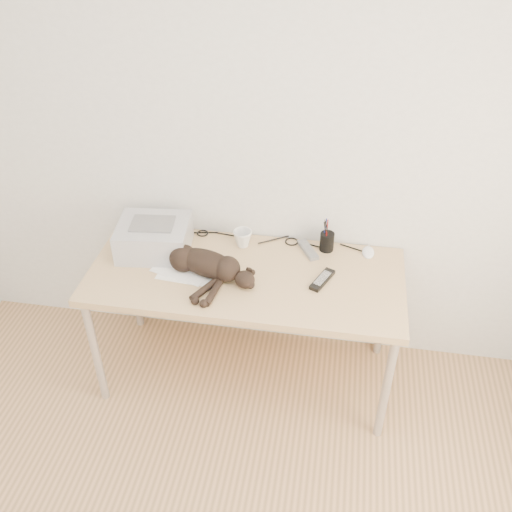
% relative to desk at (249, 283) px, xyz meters
% --- Properties ---
extents(wall_back, '(3.50, 0.00, 3.50)m').
position_rel_desk_xyz_m(wall_back, '(0.00, 0.27, 0.69)').
color(wall_back, white).
rests_on(wall_back, floor).
extents(desk, '(1.60, 0.70, 0.74)m').
position_rel_desk_xyz_m(desk, '(0.00, 0.00, 0.00)').
color(desk, tan).
rests_on(desk, floor).
extents(printer, '(0.40, 0.35, 0.18)m').
position_rel_desk_xyz_m(printer, '(-0.51, 0.03, 0.22)').
color(printer, '#B1B1B6').
rests_on(printer, desk).
extents(papers, '(0.35, 0.28, 0.01)m').
position_rel_desk_xyz_m(papers, '(-0.30, -0.10, 0.14)').
color(papers, white).
rests_on(papers, desk).
extents(cat, '(0.62, 0.40, 0.15)m').
position_rel_desk_xyz_m(cat, '(-0.21, -0.13, 0.20)').
color(cat, black).
rests_on(cat, desk).
extents(mug, '(0.13, 0.13, 0.09)m').
position_rel_desk_xyz_m(mug, '(-0.06, 0.15, 0.18)').
color(mug, white).
rests_on(mug, desk).
extents(pen_cup, '(0.08, 0.08, 0.19)m').
position_rel_desk_xyz_m(pen_cup, '(0.39, 0.19, 0.19)').
color(pen_cup, black).
rests_on(pen_cup, desk).
extents(remote_grey, '(0.13, 0.18, 0.02)m').
position_rel_desk_xyz_m(remote_grey, '(0.29, 0.16, 0.14)').
color(remote_grey, slate).
rests_on(remote_grey, desk).
extents(remote_black, '(0.12, 0.19, 0.02)m').
position_rel_desk_xyz_m(remote_black, '(0.39, -0.09, 0.14)').
color(remote_black, black).
rests_on(remote_black, desk).
extents(mouse, '(0.07, 0.11, 0.04)m').
position_rel_desk_xyz_m(mouse, '(0.61, 0.19, 0.15)').
color(mouse, white).
rests_on(mouse, desk).
extents(cable_tangle, '(1.36, 0.08, 0.01)m').
position_rel_desk_xyz_m(cable_tangle, '(0.00, 0.22, 0.14)').
color(cable_tangle, black).
rests_on(cable_tangle, desk).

